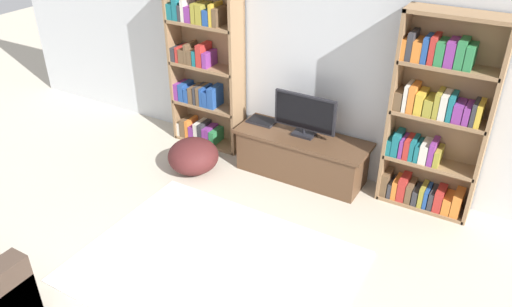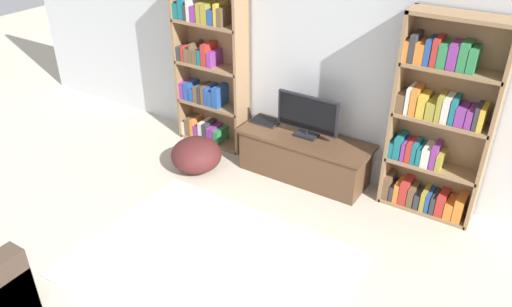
{
  "view_description": "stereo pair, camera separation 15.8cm",
  "coord_description": "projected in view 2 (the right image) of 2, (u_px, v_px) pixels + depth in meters",
  "views": [
    {
      "loc": [
        2.09,
        -0.5,
        3.1
      ],
      "look_at": [
        0.03,
        3.03,
        0.7
      ],
      "focal_mm": 35.0,
      "sensor_mm": 36.0,
      "label": 1
    },
    {
      "loc": [
        2.23,
        -0.42,
        3.1
      ],
      "look_at": [
        0.03,
        3.03,
        0.7
      ],
      "focal_mm": 35.0,
      "sensor_mm": 36.0,
      "label": 2
    }
  ],
  "objects": [
    {
      "name": "television",
      "position": [
        308.0,
        115.0,
        5.33
      ],
      "size": [
        0.71,
        0.16,
        0.48
      ],
      "color": "black",
      "rests_on": "tv_stand"
    },
    {
      "name": "tv_stand",
      "position": [
        304.0,
        157.0,
        5.56
      ],
      "size": [
        1.5,
        0.53,
        0.5
      ],
      "color": "brown",
      "rests_on": "ground_plane"
    },
    {
      "name": "beanbag_ottoman",
      "position": [
        196.0,
        155.0,
        5.71
      ],
      "size": [
        0.58,
        0.58,
        0.39
      ],
      "primitive_type": "ellipsoid",
      "color": "#4C1E1E",
      "rests_on": "ground_plane"
    },
    {
      "name": "laptop",
      "position": [
        266.0,
        121.0,
        5.75
      ],
      "size": [
        0.32,
        0.22,
        0.03
      ],
      "color": "#28282D",
      "rests_on": "tv_stand"
    },
    {
      "name": "wall_back",
      "position": [
        313.0,
        57.0,
        5.32
      ],
      "size": [
        8.8,
        0.06,
        2.6
      ],
      "color": "silver",
      "rests_on": "ground_plane"
    },
    {
      "name": "area_rug",
      "position": [
        211.0,
        265.0,
        4.42
      ],
      "size": [
        2.35,
        1.78,
        0.02
      ],
      "color": "white",
      "rests_on": "ground_plane"
    },
    {
      "name": "bookshelf_left",
      "position": [
        209.0,
        68.0,
        5.95
      ],
      "size": [
        0.92,
        0.3,
        2.0
      ],
      "color": "#93704C",
      "rests_on": "ground_plane"
    },
    {
      "name": "bookshelf_right",
      "position": [
        438.0,
        125.0,
        4.71
      ],
      "size": [
        0.92,
        0.3,
        2.0
      ],
      "color": "#93704C",
      "rests_on": "ground_plane"
    }
  ]
}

